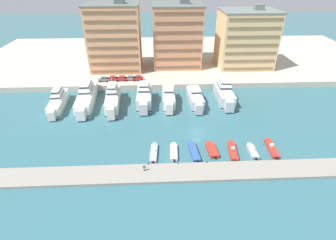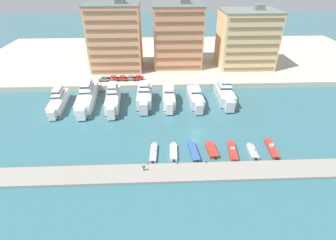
{
  "view_description": "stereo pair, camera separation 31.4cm",
  "coord_description": "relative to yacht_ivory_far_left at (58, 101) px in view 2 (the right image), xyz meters",
  "views": [
    {
      "loc": [
        -10.41,
        -58.86,
        39.52
      ],
      "look_at": [
        -7.53,
        2.68,
        2.5
      ],
      "focal_mm": 28.0,
      "sensor_mm": 36.0,
      "label": 1
    },
    {
      "loc": [
        -10.1,
        -58.88,
        39.52
      ],
      "look_at": [
        -7.53,
        2.68,
        2.5
      ],
      "focal_mm": 28.0,
      "sensor_mm": 36.0,
      "label": 2
    }
  ],
  "objects": [
    {
      "name": "ground_plane",
      "position": [
        41.58,
        -16.29,
        -2.18
      ],
      "size": [
        400.0,
        400.0,
        0.0
      ],
      "primitive_type": "plane",
      "color": "#336670"
    },
    {
      "name": "quay_promenade",
      "position": [
        41.58,
        46.79,
        -1.16
      ],
      "size": [
        180.0,
        70.0,
        2.04
      ],
      "primitive_type": "cube",
      "color": "#BCB29E",
      "rests_on": "ground"
    },
    {
      "name": "pier_dock",
      "position": [
        41.58,
        -32.43,
        -1.84
      ],
      "size": [
        120.0,
        5.82,
        0.67
      ],
      "primitive_type": "cube",
      "color": "gray",
      "rests_on": "ground"
    },
    {
      "name": "yacht_ivory_far_left",
      "position": [
        0.0,
        0.0,
        0.0
      ],
      "size": [
        4.79,
        17.77,
        7.79
      ],
      "color": "silver",
      "rests_on": "ground"
    },
    {
      "name": "yacht_white_left",
      "position": [
        8.49,
        2.2,
        0.35
      ],
      "size": [
        5.67,
        22.75,
        8.63
      ],
      "color": "white",
      "rests_on": "ground"
    },
    {
      "name": "yacht_ivory_mid_left",
      "position": [
        17.18,
        0.13,
        0.45
      ],
      "size": [
        4.95,
        19.07,
        8.71
      ],
      "color": "silver",
      "rests_on": "ground"
    },
    {
      "name": "yacht_silver_center_left",
      "position": [
        27.08,
        1.04,
        0.41
      ],
      "size": [
        4.71,
        15.92,
        8.65
      ],
      "color": "silver",
      "rests_on": "ground"
    },
    {
      "name": "yacht_ivory_center",
      "position": [
        34.91,
        0.47,
        0.12
      ],
      "size": [
        4.02,
        15.1,
        7.28
      ],
      "color": "silver",
      "rests_on": "ground"
    },
    {
      "name": "yacht_silver_center_right",
      "position": [
        43.44,
        0.25,
        -0.05
      ],
      "size": [
        4.44,
        15.39,
        6.89
      ],
      "color": "silver",
      "rests_on": "ground"
    },
    {
      "name": "yacht_silver_mid_right",
      "position": [
        53.3,
        2.09,
        0.41
      ],
      "size": [
        5.03,
        16.85,
        8.63
      ],
      "color": "silver",
      "rests_on": "ground"
    },
    {
      "name": "motorboat_grey_far_left",
      "position": [
        30.07,
        -25.19,
        -1.79
      ],
      "size": [
        2.02,
        7.74,
        1.11
      ],
      "color": "#9EA3A8",
      "rests_on": "ground"
    },
    {
      "name": "motorboat_cream_left",
      "position": [
        34.89,
        -25.18,
        -1.77
      ],
      "size": [
        2.0,
        6.98,
        0.86
      ],
      "color": "beige",
      "rests_on": "ground"
    },
    {
      "name": "motorboat_blue_mid_left",
      "position": [
        39.74,
        -25.38,
        -1.69
      ],
      "size": [
        2.32,
        7.99,
        0.97
      ],
      "color": "#33569E",
      "rests_on": "ground"
    },
    {
      "name": "motorboat_red_center_left",
      "position": [
        44.24,
        -24.94,
        -1.69
      ],
      "size": [
        2.47,
        6.45,
        0.98
      ],
      "color": "red",
      "rests_on": "ground"
    },
    {
      "name": "motorboat_red_center",
      "position": [
        49.15,
        -25.62,
        -1.66
      ],
      "size": [
        2.45,
        7.95,
        1.38
      ],
      "color": "red",
      "rests_on": "ground"
    },
    {
      "name": "motorboat_grey_center_right",
      "position": [
        53.92,
        -25.86,
        -1.71
      ],
      "size": [
        2.02,
        6.29,
        1.43
      ],
      "color": "#9EA3A8",
      "rests_on": "ground"
    },
    {
      "name": "motorboat_red_mid_right",
      "position": [
        59.0,
        -24.92,
        -1.7
      ],
      "size": [
        2.17,
        8.15,
        1.51
      ],
      "color": "red",
      "rests_on": "ground"
    },
    {
      "name": "car_grey_far_left",
      "position": [
        11.87,
        16.03,
        0.84
      ],
      "size": [
        4.18,
        2.08,
        1.8
      ],
      "color": "slate",
      "rests_on": "quay_promenade"
    },
    {
      "name": "car_red_left",
      "position": [
        15.07,
        16.41,
        0.84
      ],
      "size": [
        4.19,
        2.12,
        1.8
      ],
      "color": "red",
      "rests_on": "quay_promenade"
    },
    {
      "name": "car_red_mid_left",
      "position": [
        18.31,
        16.35,
        0.84
      ],
      "size": [
        4.14,
        2.01,
        1.8
      ],
      "color": "red",
      "rests_on": "quay_promenade"
    },
    {
      "name": "car_grey_center_left",
      "position": [
        21.58,
        16.62,
        0.84
      ],
      "size": [
        4.11,
        1.95,
        1.8
      ],
      "color": "slate",
      "rests_on": "quay_promenade"
    },
    {
      "name": "car_red_center",
      "position": [
        24.31,
        16.47,
        0.84
      ],
      "size": [
        4.19,
        2.1,
        1.8
      ],
      "color": "red",
      "rests_on": "quay_promenade"
    },
    {
      "name": "apartment_block_far_left",
      "position": [
        15.28,
        29.62,
        12.31
      ],
      "size": [
        20.18,
        14.89,
        26.8
      ],
      "color": "tan",
      "rests_on": "quay_promenade"
    },
    {
      "name": "apartment_block_left",
      "position": [
        39.85,
        34.29,
        11.93
      ],
      "size": [
        19.59,
        18.18,
        26.06
      ],
      "color": "tan",
      "rests_on": "quay_promenade"
    },
    {
      "name": "apartment_block_mid_left",
      "position": [
        67.65,
        31.07,
        10.94
      ],
      "size": [
        22.03,
        16.87,
        24.07
      ],
      "color": "#E0BC84",
      "rests_on": "quay_promenade"
    },
    {
      "name": "pedestrian_near_edge",
      "position": [
        28.03,
        -31.81,
        -0.49
      ],
      "size": [
        0.66,
        0.3,
        1.72
      ],
      "color": "#4C515B",
      "rests_on": "pier_dock"
    },
    {
      "name": "bollard_west",
      "position": [
        28.82,
        -29.76,
        -1.18
      ],
      "size": [
        0.2,
        0.2,
        0.61
      ],
      "color": "#2D2D33",
      "rests_on": "pier_dock"
    },
    {
      "name": "bollard_west_mid",
      "position": [
        35.44,
        -29.76,
        -1.18
      ],
      "size": [
        0.2,
        0.2,
        0.61
      ],
      "color": "#2D2D33",
      "rests_on": "pier_dock"
    },
    {
      "name": "bollard_east_mid",
      "position": [
        42.06,
        -29.76,
        -1.18
      ],
      "size": [
        0.2,
        0.2,
        0.61
      ],
      "color": "#2D2D33",
      "rests_on": "pier_dock"
    }
  ]
}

